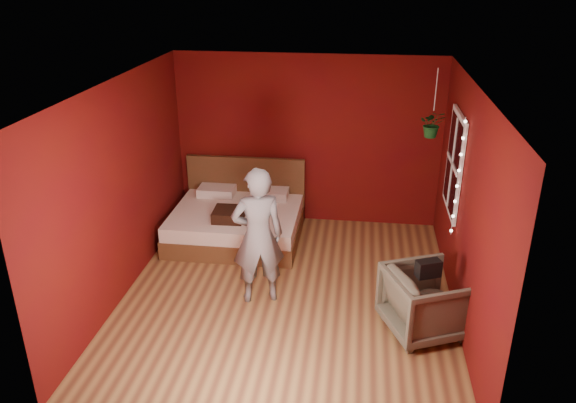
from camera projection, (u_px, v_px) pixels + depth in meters
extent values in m
plane|color=olive|center=(287.00, 294.00, 6.96)|extent=(4.50, 4.50, 0.00)
cube|color=#5C1109|center=(307.00, 141.00, 8.51)|extent=(4.00, 0.02, 2.60)
cube|color=#5C1109|center=(249.00, 310.00, 4.39)|extent=(4.00, 0.02, 2.60)
cube|color=#5C1109|center=(121.00, 189.00, 6.69)|extent=(0.02, 4.50, 2.60)
cube|color=#5C1109|center=(467.00, 208.00, 6.21)|extent=(0.02, 4.50, 2.60)
cube|color=white|center=(287.00, 84.00, 5.93)|extent=(4.00, 4.50, 0.02)
cube|color=white|center=(454.00, 163.00, 6.95)|extent=(0.04, 0.97, 1.27)
cube|color=black|center=(453.00, 163.00, 6.95)|extent=(0.02, 0.85, 1.15)
cube|color=white|center=(453.00, 163.00, 6.95)|extent=(0.03, 0.05, 1.15)
cube|color=white|center=(453.00, 163.00, 6.95)|extent=(0.03, 0.85, 0.05)
cylinder|color=silver|center=(458.00, 178.00, 6.48)|extent=(0.01, 0.01, 1.45)
sphere|color=#FFF2CC|center=(451.00, 231.00, 6.74)|extent=(0.04, 0.04, 0.04)
sphere|color=#FFF2CC|center=(453.00, 216.00, 6.67)|extent=(0.04, 0.04, 0.04)
sphere|color=#FFF2CC|center=(455.00, 201.00, 6.59)|extent=(0.04, 0.04, 0.04)
sphere|color=#FFF2CC|center=(457.00, 186.00, 6.51)|extent=(0.04, 0.04, 0.04)
sphere|color=#FFF2CC|center=(459.00, 170.00, 6.44)|extent=(0.04, 0.04, 0.04)
sphere|color=#FFF2CC|center=(461.00, 155.00, 6.36)|extent=(0.04, 0.04, 0.04)
sphere|color=#FFF2CC|center=(463.00, 138.00, 6.28)|extent=(0.04, 0.04, 0.04)
sphere|color=#FFF2CC|center=(465.00, 121.00, 6.21)|extent=(0.04, 0.04, 0.04)
cube|color=brown|center=(237.00, 231.00, 8.31)|extent=(1.85, 1.58, 0.26)
cube|color=white|center=(236.00, 216.00, 8.22)|extent=(1.82, 1.54, 0.20)
cube|color=brown|center=(246.00, 188.00, 8.85)|extent=(1.85, 0.07, 1.02)
cube|color=silver|center=(217.00, 191.00, 8.69)|extent=(0.56, 0.35, 0.13)
cube|color=silver|center=(270.00, 194.00, 8.59)|extent=(0.56, 0.35, 0.13)
imported|color=slate|center=(258.00, 236.00, 6.55)|extent=(0.72, 0.58, 1.70)
imported|color=#5D5C4A|center=(426.00, 302.00, 6.14)|extent=(1.08, 1.06, 0.75)
cube|color=black|center=(428.00, 268.00, 5.88)|extent=(0.29, 0.22, 0.18)
cube|color=black|center=(229.00, 214.00, 7.86)|extent=(0.43, 0.43, 0.15)
cylinder|color=silver|center=(436.00, 90.00, 6.99)|extent=(0.01, 0.01, 0.53)
imported|color=#175120|center=(432.00, 124.00, 7.16)|extent=(0.32, 0.28, 0.35)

